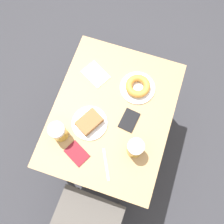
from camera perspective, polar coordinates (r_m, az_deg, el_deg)
The scene contains 10 objects.
ground_plane at distance 2.13m, azimuth -0.00°, elevation -5.73°, with size 8.00×8.00×0.00m, color #333338.
table at distance 1.52m, azimuth -0.00°, elevation -1.02°, with size 0.68×0.87×0.70m.
plate_with_cake at distance 1.42m, azimuth -5.18°, elevation -2.38°, with size 0.20×0.20×0.05m.
plate_with_donut at distance 1.49m, azimuth 5.91°, elevation 5.77°, with size 0.21×0.21×0.05m.
beer_mug_left at distance 1.38m, azimuth -12.15°, elevation -4.47°, with size 0.09×0.09×0.14m.
beer_mug_center at distance 1.34m, azimuth 5.27°, elevation -8.22°, with size 0.09×0.09×0.14m.
napkin_folded at distance 1.54m, azimuth -3.76°, elevation 8.60°, with size 0.19×0.17×0.00m.
fork at distance 1.39m, azimuth -1.37°, elevation -11.87°, with size 0.09×0.16×0.00m.
passport_near_edge at distance 1.43m, azimuth 3.94°, elevation -1.89°, with size 0.10×0.14×0.01m.
passport_far_edge at distance 1.41m, azimuth -8.04°, elevation -9.38°, with size 0.15×0.14×0.01m.
Camera 1 is at (-0.13, 0.40, 2.09)m, focal length 40.00 mm.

